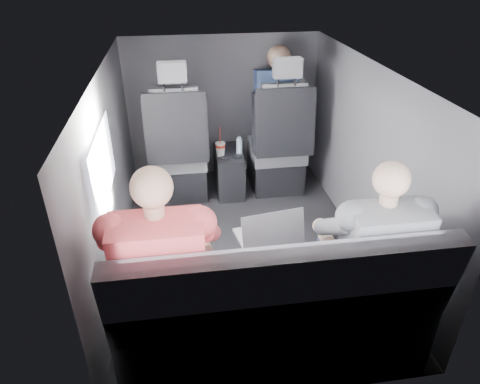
{
  "coord_description": "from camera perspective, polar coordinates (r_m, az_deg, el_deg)",
  "views": [
    {
      "loc": [
        -0.42,
        -2.64,
        2.0
      ],
      "look_at": [
        -0.03,
        -0.05,
        0.51
      ],
      "focal_mm": 32.0,
      "sensor_mm": 36.0,
      "label": 1
    }
  ],
  "objects": [
    {
      "name": "front_seat_left",
      "position": [
        3.83,
        -8.17,
        4.68
      ],
      "size": [
        0.52,
        0.58,
        1.26
      ],
      "color": "black",
      "rests_on": "floor"
    },
    {
      "name": "passenger_front_right",
      "position": [
        4.04,
        4.94,
        11.64
      ],
      "size": [
        0.41,
        0.41,
        0.85
      ],
      "color": "navy",
      "rests_on": "front_seat_right"
    },
    {
      "name": "panel_right",
      "position": [
        3.24,
        16.48,
        4.21
      ],
      "size": [
        0.02,
        2.6,
        1.35
      ],
      "primitive_type": "cube",
      "color": "#56565B",
      "rests_on": "floor"
    },
    {
      "name": "rear_bench",
      "position": [
        2.35,
        4.62,
        -16.45
      ],
      "size": [
        1.6,
        0.57,
        0.92
      ],
      "color": "#58585D",
      "rests_on": "floor"
    },
    {
      "name": "front_seat_right",
      "position": [
        3.93,
        5.1,
        5.52
      ],
      "size": [
        0.52,
        0.58,
        1.26
      ],
      "color": "black",
      "rests_on": "floor"
    },
    {
      "name": "laptop_silver",
      "position": [
        2.37,
        3.96,
        -5.77
      ],
      "size": [
        0.37,
        0.35,
        0.24
      ],
      "color": "#A9AAAE",
      "rests_on": "rear_bench"
    },
    {
      "name": "side_window",
      "position": [
        2.63,
        -17.75,
        3.41
      ],
      "size": [
        0.02,
        0.75,
        0.42
      ],
      "primitive_type": "cube",
      "color": "white",
      "rests_on": "panel_left"
    },
    {
      "name": "center_console",
      "position": [
        3.98,
        -1.49,
        2.76
      ],
      "size": [
        0.24,
        0.48,
        0.41
      ],
      "color": "black",
      "rests_on": "floor"
    },
    {
      "name": "soda_cup",
      "position": [
        3.79,
        -2.64,
        5.79
      ],
      "size": [
        0.09,
        0.09,
        0.27
      ],
      "color": "white",
      "rests_on": "center_console"
    },
    {
      "name": "passenger_rear_left",
      "position": [
        2.17,
        -10.24,
        -10.02
      ],
      "size": [
        0.51,
        0.63,
        1.24
      ],
      "color": "#333438",
      "rests_on": "rear_bench"
    },
    {
      "name": "seatbelt",
      "position": [
        3.63,
        5.98,
        10.19
      ],
      "size": [
        0.35,
        0.11,
        0.59
      ],
      "primitive_type": "cube",
      "rotation": [
        -0.14,
        0.49,
        0.0
      ],
      "color": "black",
      "rests_on": "front_seat_right"
    },
    {
      "name": "passenger_rear_right",
      "position": [
        2.36,
        16.48,
        -7.7
      ],
      "size": [
        0.48,
        0.6,
        1.19
      ],
      "color": "navy",
      "rests_on": "rear_bench"
    },
    {
      "name": "water_bottle",
      "position": [
        3.83,
        -0.09,
        6.14
      ],
      "size": [
        0.06,
        0.06,
        0.16
      ],
      "color": "#AAC6E6",
      "rests_on": "center_console"
    },
    {
      "name": "laptop_white",
      "position": [
        2.31,
        -10.98,
        -7.24
      ],
      "size": [
        0.44,
        0.46,
        0.27
      ],
      "color": "silver",
      "rests_on": "passenger_rear_left"
    },
    {
      "name": "floor",
      "position": [
        3.34,
        0.45,
        -7.12
      ],
      "size": [
        2.6,
        2.6,
        0.0
      ],
      "primitive_type": "plane",
      "color": "black",
      "rests_on": "ground"
    },
    {
      "name": "panel_front",
      "position": [
        4.18,
        -2.31,
        11.16
      ],
      "size": [
        1.8,
        0.02,
        1.35
      ],
      "primitive_type": "cube",
      "color": "#56565B",
      "rests_on": "floor"
    },
    {
      "name": "panel_back",
      "position": [
        1.93,
        6.64,
        -13.91
      ],
      "size": [
        1.8,
        0.02,
        1.35
      ],
      "primitive_type": "cube",
      "color": "#56565B",
      "rests_on": "floor"
    },
    {
      "name": "panel_left",
      "position": [
        3.0,
        -16.77,
        2.04
      ],
      "size": [
        0.02,
        2.6,
        1.35
      ],
      "primitive_type": "cube",
      "color": "#56565B",
      "rests_on": "floor"
    },
    {
      "name": "ceiling",
      "position": [
        2.75,
        0.56,
        15.98
      ],
      "size": [
        2.6,
        2.6,
        0.0
      ],
      "primitive_type": "plane",
      "rotation": [
        3.14,
        0.0,
        0.0
      ],
      "color": "#B2B2AD",
      "rests_on": "panel_back"
    },
    {
      "name": "laptop_black",
      "position": [
        2.46,
        16.55,
        -5.46
      ],
      "size": [
        0.42,
        0.42,
        0.26
      ],
      "color": "black",
      "rests_on": "passenger_rear_right"
    }
  ]
}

